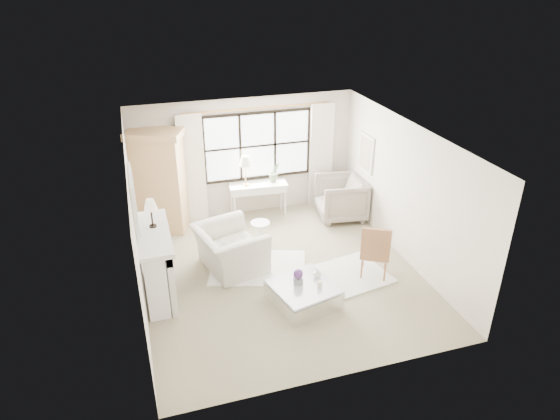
{
  "coord_description": "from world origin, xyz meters",
  "views": [
    {
      "loc": [
        -2.34,
        -7.56,
        5.27
      ],
      "look_at": [
        0.04,
        0.2,
        1.24
      ],
      "focal_mm": 32.0,
      "sensor_mm": 36.0,
      "label": 1
    }
  ],
  "objects_px": {
    "club_armchair": "(230,249)",
    "armoire": "(159,181)",
    "coffee_table": "(303,295)",
    "console_table": "(258,200)"
  },
  "relations": [
    {
      "from": "club_armchair",
      "to": "console_table",
      "type": "bearing_deg",
      "value": -42.2
    },
    {
      "from": "armoire",
      "to": "coffee_table",
      "type": "xyz_separation_m",
      "value": [
        2.02,
        -3.46,
        -0.96
      ]
    },
    {
      "from": "club_armchair",
      "to": "coffee_table",
      "type": "relative_size",
      "value": 1.06
    },
    {
      "from": "coffee_table",
      "to": "club_armchair",
      "type": "bearing_deg",
      "value": 109.06
    },
    {
      "from": "armoire",
      "to": "coffee_table",
      "type": "bearing_deg",
      "value": -38.32
    },
    {
      "from": "console_table",
      "to": "coffee_table",
      "type": "distance_m",
      "value": 3.46
    },
    {
      "from": "club_armchair",
      "to": "armoire",
      "type": "bearing_deg",
      "value": 14.67
    },
    {
      "from": "coffee_table",
      "to": "armoire",
      "type": "bearing_deg",
      "value": 106.36
    },
    {
      "from": "console_table",
      "to": "armoire",
      "type": "bearing_deg",
      "value": -175.27
    },
    {
      "from": "armoire",
      "to": "coffee_table",
      "type": "relative_size",
      "value": 1.85
    }
  ]
}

